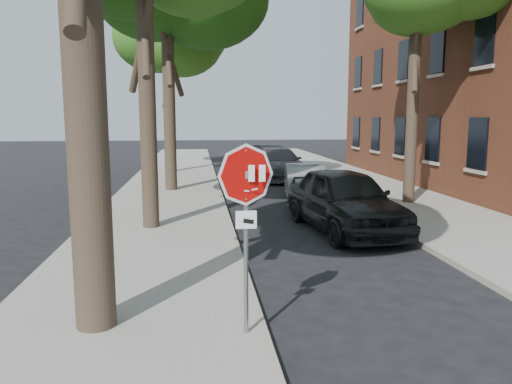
# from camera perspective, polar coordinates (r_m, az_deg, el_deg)

# --- Properties ---
(ground) EXTENTS (120.00, 120.00, 0.00)m
(ground) POSITION_cam_1_polar(r_m,az_deg,el_deg) (7.30, 4.58, -16.31)
(ground) COLOR black
(ground) RESTS_ON ground
(sidewalk_left) EXTENTS (4.00, 55.00, 0.12)m
(sidewalk_left) POSITION_cam_1_polar(r_m,az_deg,el_deg) (18.76, -10.24, -0.77)
(sidewalk_left) COLOR gray
(sidewalk_left) RESTS_ON ground
(sidewalk_right) EXTENTS (4.00, 55.00, 0.12)m
(sidewalk_right) POSITION_cam_1_polar(r_m,az_deg,el_deg) (20.11, 14.71, -0.29)
(sidewalk_right) COLOR gray
(sidewalk_right) RESTS_ON ground
(curb_left) EXTENTS (0.12, 55.00, 0.13)m
(curb_left) POSITION_cam_1_polar(r_m,az_deg,el_deg) (18.75, -3.97, -0.64)
(curb_left) COLOR #9E9384
(curb_left) RESTS_ON ground
(curb_right) EXTENTS (0.12, 55.00, 0.13)m
(curb_right) POSITION_cam_1_polar(r_m,az_deg,el_deg) (19.46, 9.08, -0.39)
(curb_right) COLOR #9E9384
(curb_right) RESTS_ON ground
(stop_sign) EXTENTS (0.76, 0.34, 2.61)m
(stop_sign) POSITION_cam_1_polar(r_m,az_deg,el_deg) (6.59, -1.15, -1.22)
(stop_sign) COLOR gray
(stop_sign) RESTS_ON sidewalk_left
(tree_far) EXTENTS (5.29, 4.91, 9.33)m
(tree_far) POSITION_cam_1_polar(r_m,az_deg,el_deg) (27.94, -9.97, 17.01)
(tree_far) COLOR black
(tree_far) RESTS_ON sidewalk_left
(car_a) EXTENTS (2.60, 5.23, 1.71)m
(car_a) POSITION_cam_1_polar(r_m,az_deg,el_deg) (13.64, 10.09, -0.87)
(car_a) COLOR black
(car_a) RESTS_ON ground
(car_b) EXTENTS (1.95, 4.22, 1.34)m
(car_b) POSITION_cam_1_polar(r_m,az_deg,el_deg) (18.31, 5.70, 1.03)
(car_b) COLOR gray
(car_b) RESTS_ON ground
(car_c) EXTENTS (2.67, 5.56, 1.56)m
(car_c) POSITION_cam_1_polar(r_m,az_deg,el_deg) (24.71, 2.43, 3.28)
(car_c) COLOR #424246
(car_c) RESTS_ON ground
(car_d) EXTENTS (2.52, 5.01, 1.36)m
(car_d) POSITION_cam_1_polar(r_m,az_deg,el_deg) (30.21, 0.74, 4.07)
(car_d) COLOR black
(car_d) RESTS_ON ground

